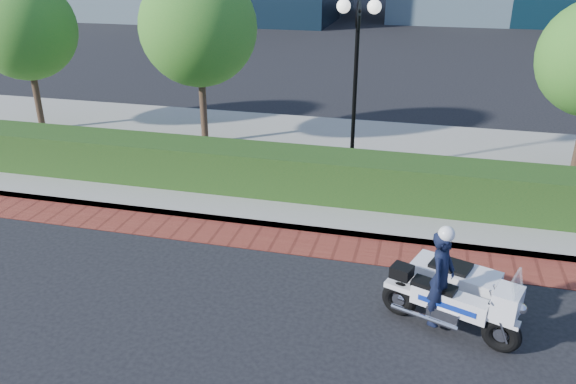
% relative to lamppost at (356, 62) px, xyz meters
% --- Properties ---
extents(ground, '(120.00, 120.00, 0.00)m').
position_rel_lamppost_xyz_m(ground, '(-1.00, -5.20, -2.96)').
color(ground, black).
rests_on(ground, ground).
extents(brick_strip, '(60.00, 1.00, 0.01)m').
position_rel_lamppost_xyz_m(brick_strip, '(-1.00, -3.70, -2.95)').
color(brick_strip, maroon).
rests_on(brick_strip, ground).
extents(sidewalk, '(60.00, 8.00, 0.15)m').
position_rel_lamppost_xyz_m(sidewalk, '(-1.00, 0.80, -2.88)').
color(sidewalk, gray).
rests_on(sidewalk, ground).
extents(hedge_main, '(18.00, 1.20, 1.00)m').
position_rel_lamppost_xyz_m(hedge_main, '(-1.00, -1.60, -2.31)').
color(hedge_main, '#113312').
rests_on(hedge_main, sidewalk).
extents(lamppost, '(1.02, 0.70, 4.21)m').
position_rel_lamppost_xyz_m(lamppost, '(0.00, 0.00, 0.00)').
color(lamppost, black).
rests_on(lamppost, sidewalk).
extents(tree_a, '(3.00, 3.00, 4.58)m').
position_rel_lamppost_xyz_m(tree_a, '(-10.00, 1.30, 0.26)').
color(tree_a, '#332319').
rests_on(tree_a, sidewalk).
extents(tree_b, '(3.20, 3.20, 4.89)m').
position_rel_lamppost_xyz_m(tree_b, '(-4.50, 1.30, 0.48)').
color(tree_b, '#332319').
rests_on(tree_b, sidewalk).
extents(police_motorcycle, '(2.10, 1.90, 1.76)m').
position_rel_lamppost_xyz_m(police_motorcycle, '(2.36, -5.58, -2.35)').
color(police_motorcycle, black).
rests_on(police_motorcycle, ground).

